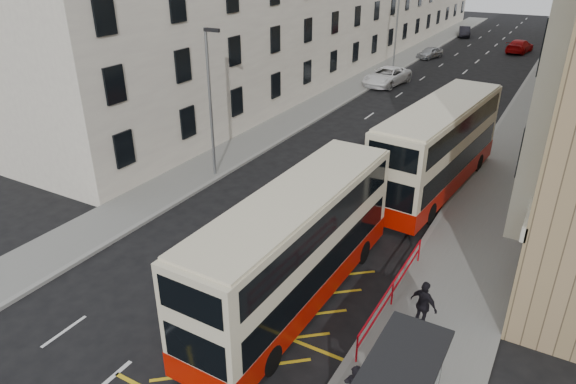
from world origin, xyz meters
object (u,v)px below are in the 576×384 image
Objects in this scene: car_silver at (430,53)px; car_red at (520,46)px; pedestrian_far at (424,305)px; street_lamp_near at (211,96)px; white_van at (387,76)px; street_lamp_far at (397,26)px; car_dark at (464,32)px; double_decker_front at (296,247)px; double_decker_rear at (438,147)px.

car_red is at bearing 63.54° from car_silver.
car_red is (-4.24, 54.75, -0.27)m from pedestrian_far.
street_lamp_near is 1.38× the size of white_van.
car_red is at bearing 61.70° from street_lamp_far.
white_van is 1.54× the size of car_silver.
street_lamp_near is 4.48× the size of pedestrian_far.
street_lamp_near is at bearing -84.89° from white_van.
car_dark is (1.15, 26.73, -3.95)m from street_lamp_far.
double_decker_rear is (1.82, 11.99, 0.15)m from double_decker_front.
white_van is at bearing 121.52° from double_decker_rear.
pedestrian_far is (13.87, -6.87, -3.59)m from street_lamp_near.
car_dark is at bearing 98.21° from double_decker_front.
street_lamp_far is at bearing -106.57° from car_dark.
double_decker_front is 4.74m from pedestrian_far.
car_red is at bearing 90.65° from double_decker_front.
pedestrian_far is 0.47× the size of car_silver.
double_decker_front is 64.79m from car_dark.
white_van reaches higher than car_silver.
double_decker_front is at bearing -38.87° from street_lamp_near.
double_decker_rear is at bearing 82.33° from double_decker_front.
car_red is (8.48, 23.10, -0.04)m from white_van.
street_lamp_near is 15.89m from pedestrian_far.
street_lamp_near is 12.22m from double_decker_rear.
street_lamp_far reaches higher than double_decker_front.
double_decker_rear is at bearing -54.20° from pedestrian_far.
car_dark is at bearing 97.77° from white_van.
car_dark is 0.79× the size of car_red.
white_van is 14.36m from car_silver.
pedestrian_far reaches higher than car_red.
double_decker_rear is (11.16, 4.46, -2.24)m from street_lamp_near.
street_lamp_near reaches higher than white_van.
car_silver is at bearing -104.11° from car_dark.
double_decker_front is 2.10× the size of car_red.
double_decker_rear is at bearing -56.24° from car_silver.
pedestrian_far is at bearing -60.33° from white_van.
double_decker_rear is 22.71m from white_van.
double_decker_rear is at bearing -93.27° from car_dark.
pedestrian_far is 64.86m from car_dark.
double_decker_rear is 53.24m from car_dark.
double_decker_front reaches higher than car_dark.
double_decker_front is 0.93× the size of double_decker_rear.
double_decker_front is 55.43m from car_red.
double_decker_front is at bearing 98.29° from car_red.
double_decker_front is at bearing -62.39° from car_silver.
car_silver is 0.90× the size of car_dark.
street_lamp_far is 0.67× the size of double_decker_rear.
street_lamp_far is 4.48× the size of pedestrian_far.
car_dark is (-12.72, 63.59, -0.35)m from pedestrian_far.
double_decker_front is (9.34, -7.53, -2.39)m from street_lamp_near.
street_lamp_near is 56.88m from car_dark.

